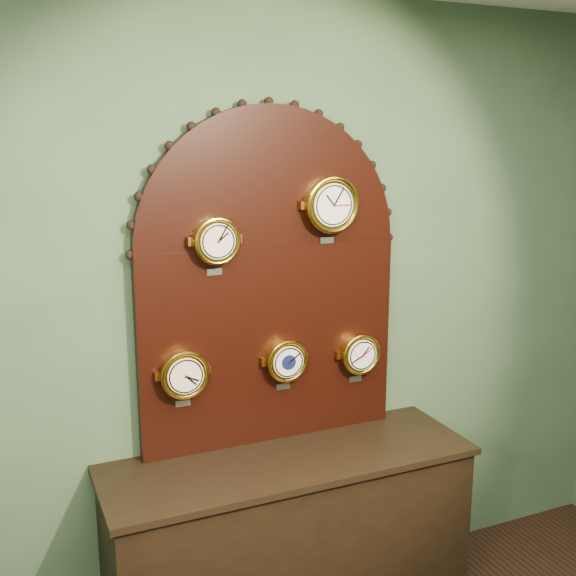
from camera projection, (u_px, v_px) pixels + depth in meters
name	position (u px, v px, depth m)	size (l,w,h in m)	color
wall_back	(266.00, 316.00, 3.14)	(4.00, 4.00, 0.00)	#405B3E
shop_counter	(290.00, 545.00, 3.11)	(1.60, 0.50, 0.80)	black
display_board	(270.00, 269.00, 3.04)	(1.26, 0.06, 1.53)	black
roman_clock	(216.00, 241.00, 2.85)	(0.20, 0.08, 0.25)	gold
arabic_clock	(331.00, 205.00, 3.02)	(0.25, 0.08, 0.30)	gold
hygrometer	(184.00, 374.00, 2.91)	(0.21, 0.08, 0.26)	gold
barometer	(286.00, 360.00, 3.09)	(0.19, 0.08, 0.25)	gold
tide_clock	(359.00, 354.00, 3.24)	(0.20, 0.08, 0.25)	gold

